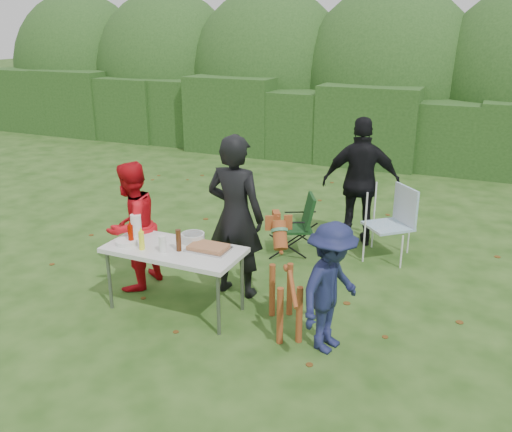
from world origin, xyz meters
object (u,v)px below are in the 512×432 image
at_px(dog, 286,283).
at_px(ketchup_bottle, 131,235).
at_px(beer_bottle, 179,240).
at_px(child, 331,288).
at_px(camping_chair, 294,224).
at_px(lawn_chair, 388,223).
at_px(person_black_puffy, 361,182).
at_px(folding_table, 174,252).
at_px(person_red_jacket, 132,226).
at_px(paper_towel_roll, 136,226).
at_px(mustard_bottle, 142,241).
at_px(person_cook, 235,217).

xyz_separation_m(dog, ketchup_bottle, (-1.73, -0.22, 0.33)).
distance_m(ketchup_bottle, beer_bottle, 0.58).
distance_m(child, camping_chair, 2.37).
relative_size(camping_chair, lawn_chair, 0.85).
xyz_separation_m(child, ketchup_bottle, (-2.25, -0.04, 0.19)).
xyz_separation_m(person_black_puffy, ketchup_bottle, (-1.85, -2.84, -0.07)).
distance_m(folding_table, person_red_jacket, 0.82).
distance_m(dog, paper_towel_roll, 1.85).
distance_m(person_black_puffy, mustard_bottle, 3.35).
xyz_separation_m(dog, mustard_bottle, (-1.54, -0.29, 0.32)).
relative_size(person_red_jacket, mustard_bottle, 7.72).
bearing_deg(beer_bottle, folding_table, 154.77).
distance_m(camping_chair, lawn_chair, 1.26).
distance_m(dog, lawn_chair, 2.36).
height_order(person_black_puffy, ketchup_bottle, person_black_puffy).
bearing_deg(person_red_jacket, mustard_bottle, 49.31).
height_order(person_cook, mustard_bottle, person_cook).
xyz_separation_m(person_black_puffy, dog, (-0.12, -2.63, -0.40)).
bearing_deg(beer_bottle, person_black_puffy, 65.42).
bearing_deg(person_cook, person_black_puffy, -112.17).
xyz_separation_m(person_cook, ketchup_bottle, (-0.91, -0.74, -0.10)).
height_order(person_red_jacket, paper_towel_roll, person_red_jacket).
relative_size(person_black_puffy, lawn_chair, 1.85).
bearing_deg(child, folding_table, 102.84).
height_order(person_red_jacket, mustard_bottle, person_red_jacket).
bearing_deg(dog, person_cook, 26.94).
distance_m(person_cook, person_black_puffy, 2.30).
bearing_deg(beer_bottle, dog, 7.91).
height_order(folding_table, person_black_puffy, person_black_puffy).
bearing_deg(person_cook, paper_towel_roll, 29.62).
bearing_deg(camping_chair, person_red_jacket, 24.09).
distance_m(person_black_puffy, lawn_chair, 0.73).
xyz_separation_m(person_red_jacket, beer_bottle, (0.85, -0.34, 0.09)).
height_order(child, lawn_chair, child).
bearing_deg(beer_bottle, lawn_chair, 54.27).
distance_m(person_cook, ketchup_bottle, 1.18).
distance_m(lawn_chair, mustard_bottle, 3.36).
relative_size(person_red_jacket, camping_chair, 1.82).
distance_m(person_cook, camping_chair, 1.49).
bearing_deg(person_red_jacket, dog, 88.76).
relative_size(person_red_jacket, beer_bottle, 6.43).
bearing_deg(child, person_black_puffy, 22.89).
bearing_deg(person_red_jacket, person_cook, 110.17).
bearing_deg(mustard_bottle, camping_chair, 66.84).
bearing_deg(camping_chair, ketchup_bottle, 35.24).
height_order(dog, paper_towel_roll, dog).
relative_size(camping_chair, mustard_bottle, 4.23).
bearing_deg(person_black_puffy, folding_table, 46.55).
bearing_deg(person_red_jacket, lawn_chair, 132.61).
height_order(folding_table, person_cook, person_cook).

